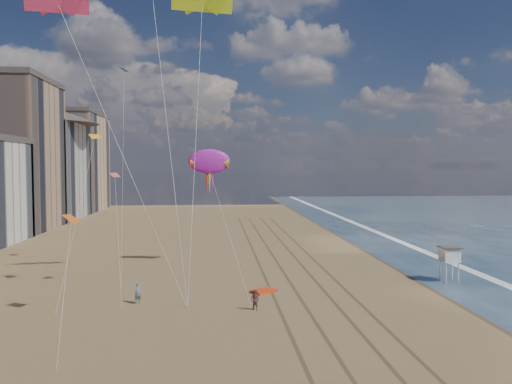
{
  "coord_description": "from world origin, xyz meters",
  "views": [
    {
      "loc": [
        -6.6,
        -26.3,
        12.25
      ],
      "look_at": [
        -2.32,
        26.0,
        9.5
      ],
      "focal_mm": 35.0,
      "sensor_mm": 36.0,
      "label": 1
    }
  ],
  "objects_px": {
    "kite_flyer_a": "(138,293)",
    "kite_flyer_b": "(255,300)",
    "grounded_kite": "(264,291)",
    "lifeguard_stand": "(449,255)",
    "show_kite": "(209,162)"
  },
  "relations": [
    {
      "from": "grounded_kite",
      "to": "kite_flyer_a",
      "type": "height_order",
      "value": "kite_flyer_a"
    },
    {
      "from": "lifeguard_stand",
      "to": "kite_flyer_a",
      "type": "relative_size",
      "value": 1.94
    },
    {
      "from": "kite_flyer_a",
      "to": "kite_flyer_b",
      "type": "xyz_separation_m",
      "value": [
        10.21,
        -2.94,
        -0.06
      ]
    },
    {
      "from": "lifeguard_stand",
      "to": "kite_flyer_a",
      "type": "distance_m",
      "value": 32.25
    },
    {
      "from": "kite_flyer_a",
      "to": "kite_flyer_b",
      "type": "relative_size",
      "value": 1.07
    },
    {
      "from": "kite_flyer_a",
      "to": "kite_flyer_b",
      "type": "height_order",
      "value": "kite_flyer_a"
    },
    {
      "from": "show_kite",
      "to": "lifeguard_stand",
      "type": "bearing_deg",
      "value": -22.53
    },
    {
      "from": "lifeguard_stand",
      "to": "grounded_kite",
      "type": "xyz_separation_m",
      "value": [
        -20.09,
        -3.08,
        -2.71
      ]
    },
    {
      "from": "lifeguard_stand",
      "to": "grounded_kite",
      "type": "relative_size",
      "value": 1.56
    },
    {
      "from": "lifeguard_stand",
      "to": "grounded_kite",
      "type": "bearing_deg",
      "value": -171.28
    },
    {
      "from": "lifeguard_stand",
      "to": "kite_flyer_a",
      "type": "xyz_separation_m",
      "value": [
        -31.63,
        -6.03,
        -1.89
      ]
    },
    {
      "from": "kite_flyer_a",
      "to": "kite_flyer_b",
      "type": "distance_m",
      "value": 10.63
    },
    {
      "from": "lifeguard_stand",
      "to": "grounded_kite",
      "type": "height_order",
      "value": "lifeguard_stand"
    },
    {
      "from": "lifeguard_stand",
      "to": "grounded_kite",
      "type": "distance_m",
      "value": 20.51
    },
    {
      "from": "grounded_kite",
      "to": "kite_flyer_a",
      "type": "bearing_deg",
      "value": 157.3
    }
  ]
}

